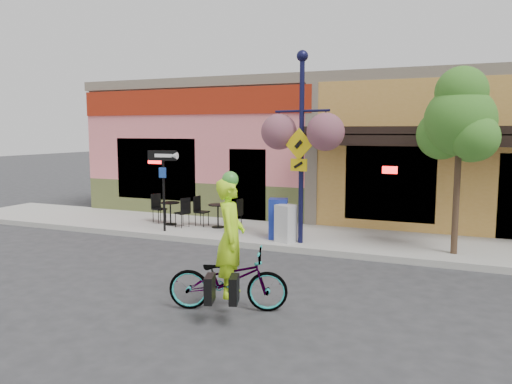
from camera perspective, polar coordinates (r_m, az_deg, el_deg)
ground at (r=11.16m, az=6.15°, el=-7.81°), size 90.00×90.00×0.00m
sidewalk at (r=13.02m, az=8.70°, el=-5.36°), size 24.00×3.00×0.15m
curb at (r=11.65m, az=6.94°, el=-6.80°), size 24.00×0.12×0.15m
building at (r=18.11m, az=13.12°, el=4.95°), size 18.20×8.20×4.50m
bicycle at (r=8.06m, az=-3.22°, el=-9.94°), size 2.01×1.22×1.00m
cyclist_rider at (r=7.92m, az=-2.91°, el=-6.98°), size 0.64×0.79×1.87m
lamp_post at (r=11.91m, az=5.21°, el=5.00°), size 1.55×0.88×4.57m
one_way_sign at (r=13.59m, az=-10.49°, el=0.11°), size 0.85×0.28×2.18m
cafe_set_left at (r=14.57m, az=-9.76°, el=-2.05°), size 1.58×1.16×0.85m
cafe_set_right at (r=13.99m, az=-4.37°, el=-2.34°), size 1.48×0.81×0.86m
newspaper_box_blue at (r=12.53m, az=2.56°, el=-3.06°), size 0.55×0.51×1.01m
newspaper_box_grey at (r=12.18m, az=3.43°, el=-3.60°), size 0.53×0.51×0.91m
street_tree at (r=11.65m, az=22.10°, el=3.35°), size 2.13×2.13×4.11m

